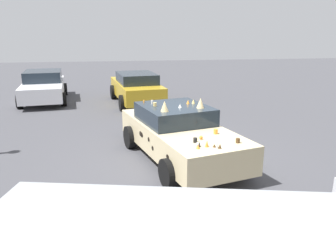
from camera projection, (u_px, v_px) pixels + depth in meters
ground_plane at (179, 159)px, 8.61m from camera, size 60.00×60.00×0.00m
art_car_decorated at (179, 133)px, 8.48m from camera, size 4.64×2.77×1.60m
parked_sedan_far_right at (44, 86)px, 15.67m from camera, size 4.64×2.39×1.39m
parked_sedan_near_left at (136, 88)px, 15.09m from camera, size 4.55×2.38×1.40m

